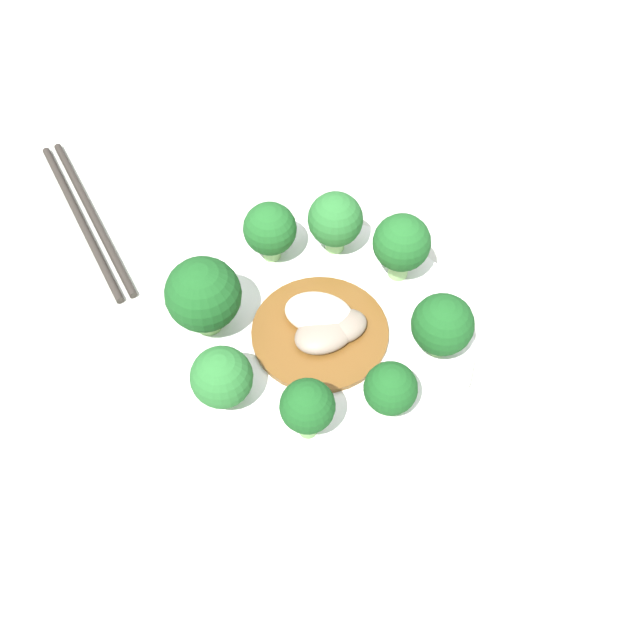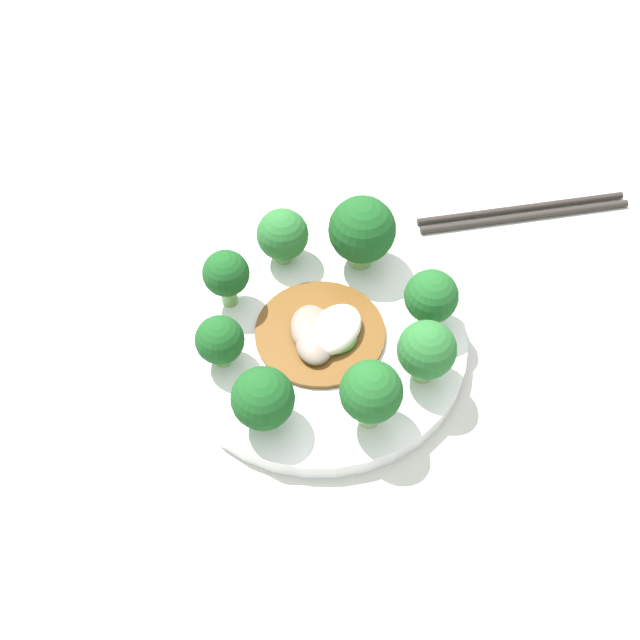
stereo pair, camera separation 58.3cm
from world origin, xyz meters
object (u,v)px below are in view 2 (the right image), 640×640
Objects in this scene: plate at (320,341)px; broccoli_west at (371,393)px; broccoli_south at (431,297)px; chopsticks at (523,213)px; broccoli_northeast at (226,275)px; stirfry_center at (323,333)px; broccoli_northwest at (263,399)px; broccoli_southwest at (427,351)px; broccoli_southeast at (362,231)px; broccoli_north at (220,340)px; broccoli_east at (283,235)px.

broccoli_west is at bearing -171.99° from plate.
chopsticks is at bearing -53.36° from broccoli_south.
plate is at bearing -130.93° from broccoli_northeast.
chopsticks is at bearing -66.87° from stirfry_center.
stirfry_center is at bearing -46.19° from broccoli_northwest.
broccoli_southwest is 0.18m from broccoli_northeast.
broccoli_southeast is 0.16m from broccoli_north.
broccoli_northeast is at bearing 95.44° from broccoli_southeast.
plate is 1.16× the size of chopsticks.
broccoli_east is at bearing 91.07° from chopsticks.
broccoli_southeast is at bearing -16.18° from broccoli_west.
broccoli_east is at bearing -38.88° from broccoli_north.
broccoli_south is at bearing -70.59° from broccoli_northwest.
broccoli_north is 0.85× the size of broccoli_northwest.
stirfry_center is at bearing -162.40° from plate.
broccoli_southwest reaches higher than broccoli_northeast.
plate is 4.37× the size of broccoli_south.
broccoli_east reaches higher than broccoli_north.
chopsticks is at bearing -88.93° from broccoli_east.
broccoli_west is at bearing 163.82° from broccoli_southeast.
broccoli_north is 0.13m from broccoli_west.
plate is at bearing -175.64° from broccoli_east.
broccoli_north is at bearing 162.53° from broccoli_northeast.
broccoli_southwest is at bearing -176.05° from broccoli_southeast.
broccoli_east reaches higher than stirfry_center.
broccoli_south is (-0.07, -0.16, -0.00)m from broccoli_northeast.
broccoli_north is 0.12m from broccoli_east.
broccoli_east is at bearing -58.47° from broccoli_northeast.
broccoli_northeast is at bearing 47.42° from stirfry_center.
broccoli_southeast reaches higher than broccoli_southwest.
broccoli_southeast is at bearing 3.95° from broccoli_southwest.
broccoli_north is at bearing 88.98° from stirfry_center.
broccoli_north is (-0.00, 0.08, 0.04)m from plate.
chopsticks is (0.03, -0.18, -0.06)m from broccoli_southeast.
broccoli_south is at bearing -158.05° from broccoli_southeast.
broccoli_west is 1.12× the size of broccoli_northwest.
plate is 3.48× the size of broccoli_southeast.
broccoli_northeast is at bearing 0.27° from broccoli_northwest.
broccoli_northwest is 0.27× the size of chopsticks.
broccoli_west reaches higher than broccoli_northwest.
broccoli_southwest is 0.06m from broccoli_south.
broccoli_north reaches higher than stirfry_center.
broccoli_south is 0.17m from broccoli_northwest.
broccoli_east is (0.09, 0.01, 0.04)m from plate.
broccoli_northeast is at bearing 121.53° from broccoli_east.
broccoli_southwest is 0.17m from broccoli_east.
broccoli_west is at bearing 129.44° from chopsticks.
broccoli_southeast reaches higher than broccoli_east.
broccoli_south is at bearing -25.50° from broccoli_southwest.
broccoli_southwest is at bearing -132.04° from broccoli_northeast.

